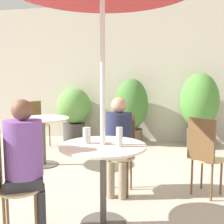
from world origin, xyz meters
The scene contains 15 objects.
ground_plane centered at (0.00, 0.00, 0.00)m, with size 20.00×20.00×0.00m, color #B2A899.
storefront_wall centered at (0.00, 3.58, 1.50)m, with size 10.00×0.06×3.00m.
cafe_table_near centered at (0.09, -0.02, 0.58)m, with size 0.78×0.78×0.75m.
cafe_table_far centered at (-1.23, 1.47, 0.58)m, with size 0.80×0.80×0.75m.
bistro_chair_0 centered at (0.12, 0.78, 0.54)m, with size 0.37×0.37×0.92m.
bistro_chair_1 centered at (-0.62, -0.40, 0.54)m, with size 0.42×0.41×0.92m.
bistro_chair_2 centered at (-1.92, 2.62, 0.54)m, with size 0.41×0.39×0.92m.
bistro_chair_3 centered at (1.07, 0.77, 0.54)m, with size 0.42×0.42×0.92m.
seated_person_0 centered at (0.12, 0.64, 0.68)m, with size 0.30×0.31×1.14m.
seated_person_1 centered at (-0.49, -0.33, 0.70)m, with size 0.38×0.37×1.18m.
beer_glass_0 centered at (0.25, -0.06, 0.84)m, with size 0.06×0.06×0.17m.
beer_glass_1 centered at (-0.06, 0.00, 0.83)m, with size 0.07×0.07×0.15m.
potted_plant_0 centered at (-1.36, 3.23, 0.67)m, with size 0.73×0.73×1.17m.
potted_plant_1 centered at (-0.07, 3.16, 0.76)m, with size 0.69×0.69×1.38m.
potted_plant_2 centered at (1.28, 3.14, 0.85)m, with size 0.75×0.75×1.48m.
Camera 1 is at (0.64, -2.25, 1.32)m, focal length 42.00 mm.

